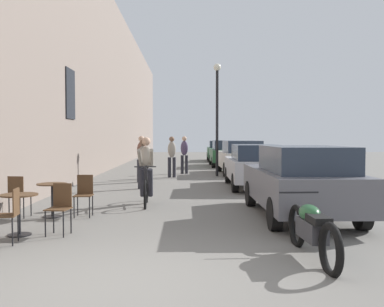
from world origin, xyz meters
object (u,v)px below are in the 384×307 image
at_px(cafe_chair_near_toward_wall, 60,205).
at_px(cafe_table_mid, 52,193).
at_px(cafe_chair_mid_toward_street, 18,193).
at_px(pedestrian_far, 172,154).
at_px(pedestrian_near, 143,161).
at_px(parked_car_second, 255,165).
at_px(street_lamp, 217,105).
at_px(parked_car_fifth, 219,150).
at_px(parked_motorcycle, 312,230).
at_px(parked_car_fourth, 226,153).
at_px(pedestrian_mid, 141,156).
at_px(cafe_table_near, 19,206).
at_px(cafe_chair_near_toward_street, 9,212).
at_px(pedestrian_furthest, 184,153).
at_px(parked_car_third, 240,157).
at_px(cafe_chair_mid_toward_wall, 84,192).
at_px(parked_car_nearest, 300,180).
at_px(cyclist_on_bicycle, 146,173).

bearing_deg(cafe_chair_near_toward_wall, cafe_table_mid, 111.23).
xyz_separation_m(cafe_chair_mid_toward_street, pedestrian_far, (2.97, 9.13, 0.46)).
distance_m(pedestrian_near, parked_car_second, 3.74).
relative_size(street_lamp, parked_car_fifth, 1.19).
height_order(pedestrian_far, parked_motorcycle, pedestrian_far).
height_order(pedestrian_far, parked_car_second, pedestrian_far).
xyz_separation_m(cafe_chair_near_toward_wall, parked_car_fourth, (4.59, 17.60, 0.27)).
height_order(pedestrian_near, pedestrian_mid, pedestrian_mid).
bearing_deg(cafe_table_near, cafe_chair_near_toward_wall, 6.25).
height_order(cafe_chair_near_toward_street, parked_car_fifth, parked_car_fifth).
xyz_separation_m(pedestrian_near, pedestrian_far, (0.83, 4.01, 0.06)).
bearing_deg(cafe_chair_near_toward_street, cafe_chair_near_toward_wall, 47.76).
bearing_deg(parked_motorcycle, pedestrian_near, 111.06).
bearing_deg(pedestrian_furthest, pedestrian_near, -103.04).
bearing_deg(cafe_table_mid, parked_car_fifth, 76.16).
bearing_deg(pedestrian_near, parked_car_fifth, 76.83).
height_order(cafe_table_mid, parked_car_fourth, parked_car_fourth).
xyz_separation_m(cafe_chair_near_toward_wall, pedestrian_furthest, (2.17, 12.57, 0.47)).
relative_size(cafe_chair_near_toward_wall, parked_car_third, 0.20).
distance_m(cafe_chair_mid_toward_wall, parked_car_fourth, 16.51).
xyz_separation_m(cafe_table_near, pedestrian_furthest, (2.85, 12.65, 0.47)).
height_order(cafe_table_mid, parked_car_fifth, parked_car_fifth).
distance_m(cafe_chair_near_toward_street, pedestrian_furthest, 13.54).
relative_size(pedestrian_far, parked_car_nearest, 0.40).
height_order(cafe_chair_mid_toward_street, parked_car_nearest, parked_car_nearest).
bearing_deg(cafe_chair_near_toward_street, pedestrian_mid, 82.96).
bearing_deg(cyclist_on_bicycle, pedestrian_far, 86.72).
relative_size(pedestrian_mid, parked_car_third, 0.40).
bearing_deg(cyclist_on_bicycle, cafe_table_mid, -137.85).
xyz_separation_m(cafe_table_mid, pedestrian_far, (2.28, 9.05, 0.46)).
xyz_separation_m(cafe_table_near, pedestrian_near, (1.49, 6.78, 0.40)).
bearing_deg(parked_car_second, cafe_chair_mid_toward_street, -137.80).
xyz_separation_m(pedestrian_near, parked_car_nearest, (3.83, -5.18, -0.13)).
relative_size(cafe_table_mid, pedestrian_far, 0.42).
height_order(pedestrian_near, pedestrian_far, pedestrian_far).
bearing_deg(cyclist_on_bicycle, parked_car_third, 68.37).
bearing_deg(pedestrian_mid, cafe_chair_near_toward_street, -97.04).
relative_size(cafe_table_mid, pedestrian_mid, 0.41).
bearing_deg(parked_car_fifth, pedestrian_near, -103.17).
bearing_deg(cyclist_on_bicycle, pedestrian_near, 96.90).
relative_size(cafe_chair_near_toward_street, street_lamp, 0.18).
bearing_deg(cafe_chair_mid_toward_wall, pedestrian_near, 81.01).
bearing_deg(cafe_chair_near_toward_street, parked_car_third, 67.47).
xyz_separation_m(cafe_table_near, pedestrian_mid, (1.24, 8.83, 0.47)).
distance_m(cafe_chair_near_toward_street, cyclist_on_bicycle, 4.41).
bearing_deg(cafe_chair_mid_toward_street, parked_car_fifth, 74.48).
distance_m(cafe_chair_mid_toward_street, parked_car_second, 7.94).
relative_size(cafe_chair_near_toward_wall, pedestrian_mid, 0.51).
bearing_deg(cafe_chair_mid_toward_wall, pedestrian_far, 79.79).
distance_m(cafe_chair_mid_toward_wall, cyclist_on_bicycle, 2.02).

